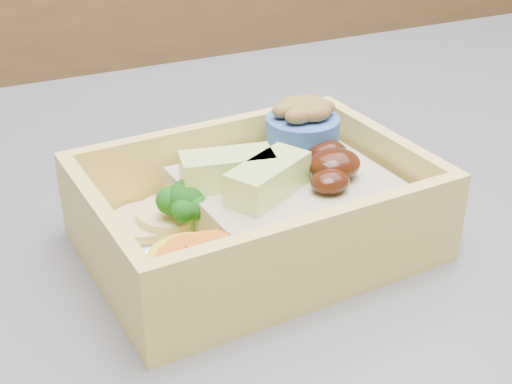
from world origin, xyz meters
name	(u,v)px	position (x,y,z in m)	size (l,w,h in m)	color
bento_box	(263,206)	(-0.06, -0.01, 0.94)	(0.19, 0.14, 0.07)	#EBCE61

